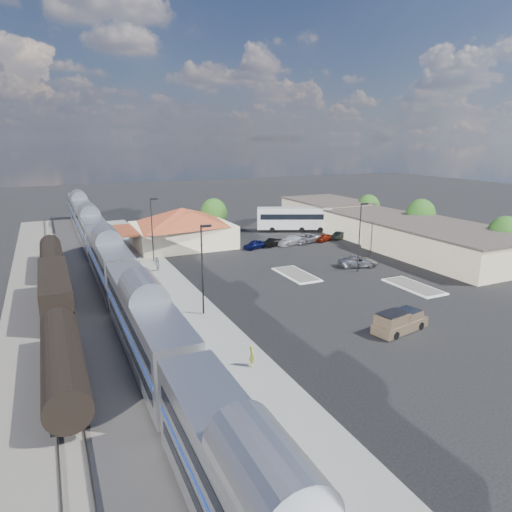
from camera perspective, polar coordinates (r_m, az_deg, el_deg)
name	(u,v)px	position (r m, az deg, el deg)	size (l,w,h in m)	color
ground	(275,284)	(54.62, 2.44, -3.46)	(280.00, 280.00, 0.00)	black
railbed	(83,287)	(56.77, -20.78, -3.66)	(16.00, 100.00, 0.12)	#4C4944
platform	(164,282)	(56.05, -11.43, -3.18)	(5.50, 92.00, 0.18)	gray
passenger_train	(108,262)	(55.98, -17.96, -0.67)	(3.00, 104.00, 5.55)	silver
freight_cars	(55,293)	(49.67, -23.79, -4.23)	(2.80, 46.00, 4.00)	black
station_depot	(182,227)	(74.05, -9.25, 3.62)	(18.35, 12.24, 6.20)	beige
buildings_east	(383,226)	(80.98, 15.61, 3.58)	(14.40, 51.40, 4.80)	#C6B28C
traffic_island_south	(296,274)	(58.10, 5.06, -2.30)	(3.30, 7.50, 0.21)	silver
traffic_island_north	(414,286)	(56.31, 19.10, -3.61)	(3.30, 7.50, 0.21)	silver
lamp_plat_s	(203,263)	(43.74, -6.64, -0.82)	(1.08, 0.25, 9.00)	black
lamp_plat_n	(152,224)	(64.54, -12.82, 3.86)	(1.08, 0.25, 9.00)	black
lamp_lot	(360,231)	(59.64, 12.91, 3.01)	(1.08, 0.25, 9.00)	black
tree_east_a	(505,234)	(72.77, 28.66, 2.45)	(4.56, 4.56, 6.42)	#382314
tree_east_b	(421,215)	(83.02, 19.90, 4.87)	(4.94, 4.94, 6.96)	#382314
tree_east_c	(368,207)	(93.43, 13.88, 6.00)	(4.41, 4.41, 6.21)	#382314
tree_depot	(214,213)	(81.78, -5.31, 5.40)	(4.71, 4.71, 6.63)	#382314
pickup_truck	(400,321)	(43.21, 17.58, -7.81)	(5.87, 3.09, 1.93)	#967B5C
suv	(358,261)	(63.04, 12.63, -0.66)	(2.45, 5.31, 1.48)	gray
coach_bus	(294,218)	(85.49, 4.77, 4.79)	(13.68, 8.36, 4.39)	white
person_a	(252,355)	(34.98, -0.53, -12.32)	(0.61, 0.40, 1.69)	#D7E246
person_b	(157,264)	(60.14, -12.28, -0.98)	(0.93, 0.73, 1.92)	silver
parked_car_a	(255,244)	(71.64, -0.16, 1.45)	(1.62, 4.02, 1.37)	#0D1344
parked_car_b	(272,242)	(73.27, 2.02, 1.71)	(1.38, 3.96, 1.31)	black
parked_car_c	(290,241)	(74.47, 4.33, 1.94)	(2.03, 4.98, 1.45)	silver
parked_car_d	(306,238)	(76.29, 6.32, 2.20)	(2.43, 5.27, 1.47)	gray
parked_car_e	(324,238)	(77.74, 8.46, 2.29)	(1.51, 3.75, 1.28)	maroon
parked_car_f	(338,236)	(79.75, 10.27, 2.52)	(1.35, 3.87, 1.28)	black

